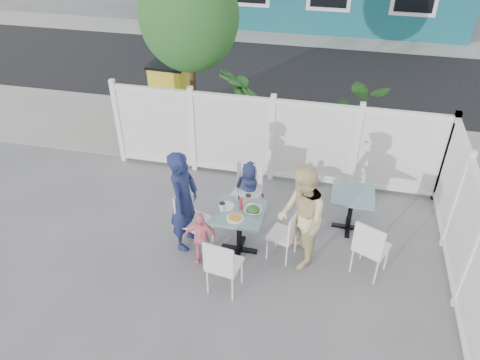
% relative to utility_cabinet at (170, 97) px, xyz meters
% --- Properties ---
extents(ground, '(80.00, 80.00, 0.00)m').
position_rel_utility_cabinet_xyz_m(ground, '(2.36, -4.00, -0.67)').
color(ground, slate).
extents(near_sidewalk, '(24.00, 2.60, 0.01)m').
position_rel_utility_cabinet_xyz_m(near_sidewalk, '(2.36, -0.20, -0.67)').
color(near_sidewalk, gray).
rests_on(near_sidewalk, ground).
extents(street, '(24.00, 5.00, 0.01)m').
position_rel_utility_cabinet_xyz_m(street, '(2.36, 3.50, -0.67)').
color(street, black).
rests_on(street, ground).
extents(far_sidewalk, '(24.00, 1.60, 0.01)m').
position_rel_utility_cabinet_xyz_m(far_sidewalk, '(2.36, 6.60, -0.67)').
color(far_sidewalk, gray).
rests_on(far_sidewalk, ground).
extents(fence_back, '(5.86, 0.08, 1.60)m').
position_rel_utility_cabinet_xyz_m(fence_back, '(2.46, -1.60, 0.11)').
color(fence_back, white).
rests_on(fence_back, ground).
extents(fence_right, '(0.08, 3.66, 1.60)m').
position_rel_utility_cabinet_xyz_m(fence_right, '(5.36, -3.40, 0.11)').
color(fence_right, white).
rests_on(fence_right, ground).
extents(tree, '(1.80, 1.62, 3.59)m').
position_rel_utility_cabinet_xyz_m(tree, '(0.76, -0.70, 1.92)').
color(tree, '#382316').
rests_on(tree, ground).
extents(utility_cabinet, '(0.75, 0.55, 1.35)m').
position_rel_utility_cabinet_xyz_m(utility_cabinet, '(0.00, 0.00, 0.00)').
color(utility_cabinet, gold).
rests_on(utility_cabinet, ground).
extents(potted_shrub_a, '(1.28, 1.28, 1.73)m').
position_rel_utility_cabinet_xyz_m(potted_shrub_a, '(1.72, -0.90, 0.19)').
color(potted_shrub_a, '#205421').
rests_on(potted_shrub_a, ground).
extents(potted_shrub_b, '(1.75, 1.67, 1.51)m').
position_rel_utility_cabinet_xyz_m(potted_shrub_b, '(4.04, -1.00, 0.08)').
color(potted_shrub_b, '#205421').
rests_on(potted_shrub_b, ground).
extents(main_table, '(0.71, 0.71, 0.74)m').
position_rel_utility_cabinet_xyz_m(main_table, '(2.32, -3.60, -0.10)').
color(main_table, '#476B77').
rests_on(main_table, ground).
extents(spare_table, '(0.66, 0.66, 0.68)m').
position_rel_utility_cabinet_xyz_m(spare_table, '(3.91, -2.72, -0.14)').
color(spare_table, '#476B77').
rests_on(spare_table, ground).
extents(chair_left, '(0.53, 0.54, 0.94)m').
position_rel_utility_cabinet_xyz_m(chair_left, '(1.58, -3.60, -0.13)').
color(chair_left, white).
rests_on(chair_left, ground).
extents(chair_right, '(0.46, 0.47, 0.84)m').
position_rel_utility_cabinet_xyz_m(chair_right, '(3.02, -3.60, -0.18)').
color(chair_right, white).
rests_on(chair_right, ground).
extents(chair_back, '(0.51, 0.50, 0.96)m').
position_rel_utility_cabinet_xyz_m(chair_back, '(2.26, -2.77, -0.12)').
color(chair_back, white).
rests_on(chair_back, ground).
extents(chair_near, '(0.48, 0.47, 0.93)m').
position_rel_utility_cabinet_xyz_m(chair_near, '(2.28, -4.46, -0.13)').
color(chair_near, white).
rests_on(chair_near, ground).
extents(chair_spare, '(0.56, 0.56, 0.95)m').
position_rel_utility_cabinet_xyz_m(chair_spare, '(4.18, -3.70, -0.12)').
color(chair_spare, white).
rests_on(chair_spare, ground).
extents(man, '(0.43, 0.62, 1.62)m').
position_rel_utility_cabinet_xyz_m(man, '(1.50, -3.61, 0.14)').
color(man, '#1A234D').
rests_on(man, ground).
extents(woman, '(0.81, 0.93, 1.61)m').
position_rel_utility_cabinet_xyz_m(woman, '(3.20, -3.63, 0.13)').
color(woman, '#DEBC51').
rests_on(woman, ground).
extents(boy, '(0.48, 0.31, 0.98)m').
position_rel_utility_cabinet_xyz_m(boy, '(2.28, -2.68, -0.18)').
color(boy, '#1B2549').
rests_on(boy, ground).
extents(toddler, '(0.53, 0.27, 0.87)m').
position_rel_utility_cabinet_xyz_m(toddler, '(1.82, -3.93, -0.24)').
color(toddler, pink).
rests_on(toddler, ground).
extents(plate_main, '(0.24, 0.24, 0.02)m').
position_rel_utility_cabinet_xyz_m(plate_main, '(2.30, -3.77, 0.08)').
color(plate_main, white).
rests_on(plate_main, main_table).
extents(plate_side, '(0.23, 0.23, 0.02)m').
position_rel_utility_cabinet_xyz_m(plate_side, '(2.11, -3.52, 0.08)').
color(plate_side, white).
rests_on(plate_side, main_table).
extents(salad_bowl, '(0.25, 0.25, 0.06)m').
position_rel_utility_cabinet_xyz_m(salad_bowl, '(2.51, -3.57, 0.10)').
color(salad_bowl, white).
rests_on(salad_bowl, main_table).
extents(coffee_cup_a, '(0.08, 0.08, 0.12)m').
position_rel_utility_cabinet_xyz_m(coffee_cup_a, '(2.08, -3.62, 0.13)').
color(coffee_cup_a, beige).
rests_on(coffee_cup_a, main_table).
extents(coffee_cup_b, '(0.08, 0.08, 0.12)m').
position_rel_utility_cabinet_xyz_m(coffee_cup_b, '(2.40, -3.37, 0.13)').
color(coffee_cup_b, beige).
rests_on(coffee_cup_b, main_table).
extents(ketchup_bottle, '(0.05, 0.05, 0.17)m').
position_rel_utility_cabinet_xyz_m(ketchup_bottle, '(2.33, -3.53, 0.16)').
color(ketchup_bottle, red).
rests_on(ketchup_bottle, main_table).
extents(salt_shaker, '(0.03, 0.03, 0.08)m').
position_rel_utility_cabinet_xyz_m(salt_shaker, '(2.23, -3.36, 0.11)').
color(salt_shaker, white).
rests_on(salt_shaker, main_table).
extents(pepper_shaker, '(0.03, 0.03, 0.08)m').
position_rel_utility_cabinet_xyz_m(pepper_shaker, '(2.25, -3.34, 0.11)').
color(pepper_shaker, black).
rests_on(pepper_shaker, main_table).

